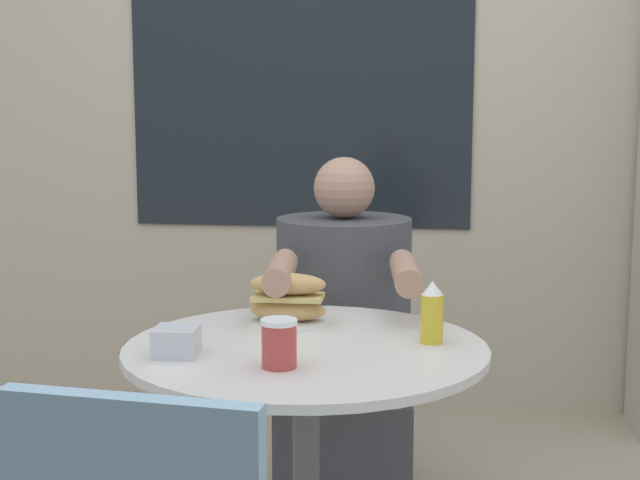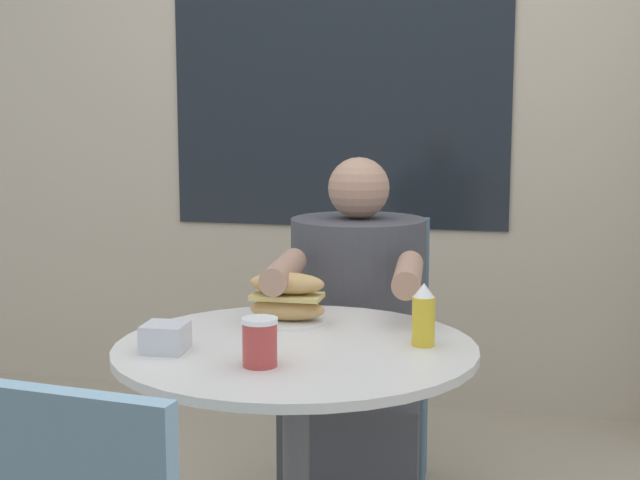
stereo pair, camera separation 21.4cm
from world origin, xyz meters
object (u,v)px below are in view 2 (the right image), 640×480
Objects in this scene: diner_chair at (374,326)px; seated_diner at (356,375)px; sandwich_on_plate at (287,300)px; cafe_table at (296,425)px; drink_cup at (260,342)px; condiment_bottle at (424,315)px.

seated_diner reaches higher than diner_chair.
sandwich_on_plate is (-0.09, -0.41, 0.31)m from seated_diner.
cafe_table is 8.10× the size of drink_cup.
seated_diner is at bearing 115.30° from condiment_bottle.
cafe_table is 0.38m from condiment_bottle.
cafe_table is 0.29m from drink_cup.
seated_diner is 0.68m from condiment_bottle.
diner_chair is (0.00, 0.95, -0.00)m from cafe_table.
cafe_table is 0.92× the size of diner_chair.
diner_chair is 0.97m from condiment_bottle.
condiment_bottle is at bearing 100.81° from diner_chair.
diner_chair reaches higher than drink_cup.
drink_cup is 0.38m from condiment_bottle.
sandwich_on_plate is at bearing 159.52° from condiment_bottle.
diner_chair is 6.25× the size of condiment_bottle.
seated_diner is 0.52m from sandwich_on_plate.
drink_cup is 0.71× the size of condiment_bottle.
cafe_table is 0.95m from diner_chair.
seated_diner is (0.01, -0.35, -0.06)m from diner_chair.
diner_chair is 8.81× the size of drink_cup.
sandwich_on_plate is 0.37m from condiment_bottle.
sandwich_on_plate reaches higher than cafe_table.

